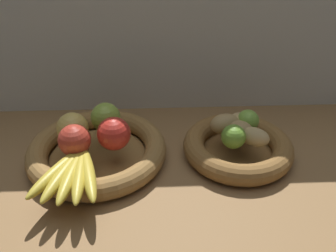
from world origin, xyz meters
The scene contains 15 objects.
ground_plane centered at (0.00, 0.00, -1.50)cm, with size 140.00×90.00×3.00cm, color olive.
back_wall centered at (0.00, 30.00, 27.50)cm, with size 140.00×3.00×55.00cm.
fruit_bowl_left centered at (-19.31, 3.60, 2.44)cm, with size 34.39×34.39×5.23cm.
fruit_bowl_right centered at (15.88, 3.60, 2.45)cm, with size 27.52×27.52×5.23cm.
apple_red_right centered at (-14.44, 0.93, 9.18)cm, with size 7.89×7.89×7.89cm, color red.
apple_red_front centered at (-23.20, -1.06, 8.97)cm, with size 7.47×7.47×7.47cm, color #B73828.
apple_golden_left centered at (-24.56, 4.06, 9.00)cm, with size 7.54×7.54×7.54cm, color #DBB756.
apple_green_back centered at (-17.17, 8.69, 8.97)cm, with size 7.48×7.48×7.48cm, color #8CAD3D.
banana_bunch_front centered at (-22.45, -9.50, 6.66)cm, with size 15.75×19.90×2.85cm.
potato_small centered at (18.78, 0.70, 7.47)cm, with size 7.22×4.55×4.48cm, color tan.
potato_large centered at (15.88, 3.60, 7.54)cm, with size 6.59×5.23×4.61cm, color #A38451.
potato_back centered at (17.69, 7.59, 7.43)cm, with size 7.37×5.66×4.39cm, color tan.
potato_oblong centered at (12.62, 6.14, 7.80)cm, with size 7.52×5.41×5.14cm, color #A38451.
lime_near centered at (13.54, 0.09, 8.15)cm, with size 5.83×5.83×5.83cm, color #6B9E33.
lime_far centered at (18.61, 7.11, 8.04)cm, with size 5.62×5.62×5.62cm, color #7AAD3D.
Camera 1 is at (-4.82, -67.62, 55.07)cm, focal length 37.77 mm.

